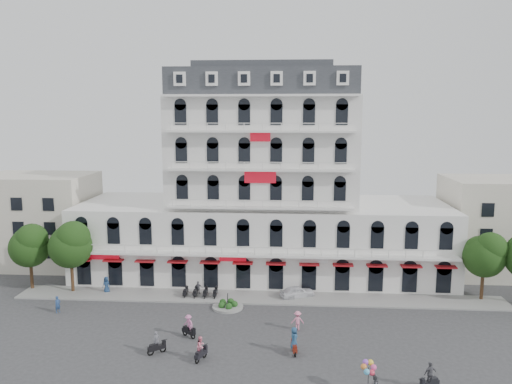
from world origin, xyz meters
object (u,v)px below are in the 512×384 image
Objects in this scene: parked_car at (297,292)px; rider_northeast at (430,376)px; rider_east at (294,340)px; balloon_vendor at (372,378)px; rider_west at (157,344)px; rider_center at (189,325)px; rider_southwest at (201,348)px.

rider_northeast reaches higher than parked_car.
rider_northeast is (9.79, -4.94, -0.10)m from rider_east.
parked_car is at bearing -10.03° from rider_east.
rider_east is at bearing 153.62° from parked_car.
rider_east is 8.01m from balloon_vendor.
parked_car is 13.02m from rider_east.
balloon_vendor is at bearing 170.58° from parked_car.
rider_east is (11.47, 0.79, 0.34)m from rider_west.
rider_east reaches higher than parked_car.
balloon_vendor is at bearing 8.12° from rider_center.
balloon_vendor is (13.06, -4.15, 0.22)m from rider_southwest.
parked_car is 1.83× the size of rider_southwest.
rider_center is (2.04, 3.29, 0.27)m from rider_west.
balloon_vendor is (5.49, -5.83, 0.09)m from rider_east.
rider_northeast is at bearing -48.31° from rider_west.
balloon_vendor reaches higher than parked_car.
rider_center is 17.09m from balloon_vendor.
rider_southwest is (3.90, -0.89, 0.21)m from rider_west.
rider_southwest is 0.99× the size of rider_center.
rider_east is (7.57, 1.68, 0.13)m from rider_southwest.
parked_car is 1.57× the size of balloon_vendor.
balloon_vendor is at bearing -12.24° from rider_northeast.
rider_west is at bearing 85.86° from rider_east.
rider_center reaches higher than rider_west.
rider_southwest is 17.66m from rider_northeast.
rider_northeast reaches higher than rider_center.
parked_car is 14.42m from rider_center.
rider_east reaches higher than rider_west.
rider_west is 0.93× the size of rider_center.
rider_southwest is 0.95× the size of rider_northeast.
rider_east is at bearing -50.76° from rider_northeast.
rider_southwest is 0.90× the size of rider_east.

